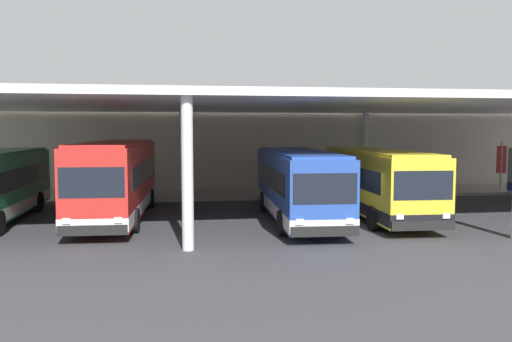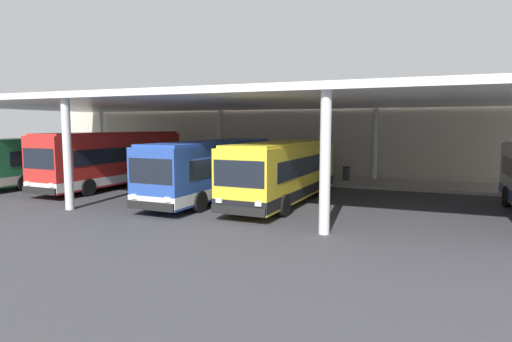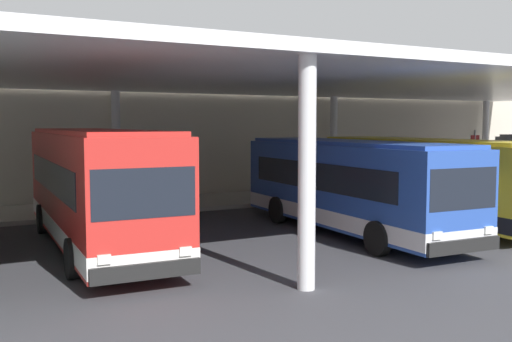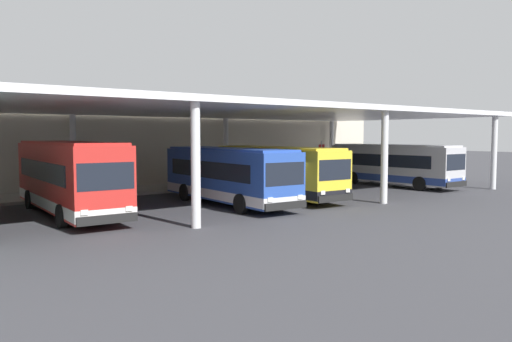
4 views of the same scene
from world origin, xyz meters
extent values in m
plane|color=#3D3D42|center=(0.00, 0.00, 0.00)|extent=(200.00, 200.00, 0.00)
cube|color=#A39E93|center=(0.00, 11.75, 0.09)|extent=(42.00, 4.50, 0.18)
cube|color=beige|center=(0.00, 15.00, 3.49)|extent=(48.00, 1.60, 6.98)
cube|color=silver|center=(0.00, 5.50, 5.40)|extent=(40.00, 17.00, 0.30)
cylinder|color=silver|center=(-6.17, -2.50, 2.62)|extent=(0.40, 0.40, 5.25)
cylinder|color=silver|center=(-6.17, 13.50, 2.62)|extent=(0.40, 0.40, 5.25)
cylinder|color=silver|center=(6.17, 13.50, 2.62)|extent=(0.40, 0.40, 5.25)
cylinder|color=black|center=(-13.46, 7.05, 0.50)|extent=(0.29, 1.00, 1.00)
cube|color=red|center=(-9.29, 4.34, 1.90)|extent=(2.95, 11.29, 3.10)
cube|color=white|center=(-9.29, 4.34, 0.70)|extent=(2.97, 11.31, 0.50)
cube|color=black|center=(-9.28, 4.49, 2.20)|extent=(2.91, 9.28, 0.90)
cube|color=black|center=(-9.51, -1.20, 2.25)|extent=(2.30, 0.21, 1.10)
cube|color=black|center=(-9.51, -1.29, 0.55)|extent=(2.45, 0.26, 0.36)
cube|color=red|center=(-9.29, 4.34, 3.51)|extent=(2.73, 10.84, 0.12)
cube|color=yellow|center=(-9.51, -1.17, 3.27)|extent=(1.75, 0.19, 0.28)
cube|color=white|center=(-10.41, -1.25, 0.90)|extent=(0.28, 0.09, 0.20)
cube|color=white|center=(-8.62, -1.32, 0.90)|extent=(0.28, 0.09, 0.20)
cylinder|color=black|center=(-10.65, 0.92, 0.50)|extent=(0.32, 1.01, 1.00)
cylinder|color=black|center=(-8.20, 0.82, 0.50)|extent=(0.32, 1.01, 1.00)
cylinder|color=black|center=(-10.39, 7.47, 0.50)|extent=(0.32, 1.01, 1.00)
cylinder|color=black|center=(-7.94, 7.37, 0.50)|extent=(0.32, 1.01, 1.00)
cube|color=#284CA8|center=(-1.14, 2.53, 1.70)|extent=(2.99, 10.51, 2.70)
cube|color=silver|center=(-1.14, 2.53, 0.70)|extent=(3.01, 10.53, 0.50)
cube|color=black|center=(-1.13, 2.68, 2.00)|extent=(2.94, 8.64, 0.90)
cube|color=black|center=(-1.38, -2.61, 2.05)|extent=(2.30, 0.23, 1.10)
cube|color=black|center=(-1.39, -2.70, 0.55)|extent=(2.45, 0.27, 0.36)
cube|color=#2A50B0|center=(-1.14, 2.53, 3.11)|extent=(2.77, 10.08, 0.12)
cube|color=yellow|center=(-1.38, -2.58, 2.87)|extent=(1.75, 0.20, 0.28)
cube|color=white|center=(-2.28, -2.65, 0.90)|extent=(0.28, 0.09, 0.20)
cube|color=white|center=(-0.49, -2.73, 0.90)|extent=(0.28, 0.09, 0.20)
cylinder|color=black|center=(-2.52, -0.63, 0.50)|extent=(0.33, 1.01, 1.00)
cylinder|color=black|center=(-0.07, -0.75, 0.50)|extent=(0.33, 1.01, 1.00)
cylinder|color=black|center=(-2.23, 5.45, 0.50)|extent=(0.33, 1.01, 1.00)
cylinder|color=black|center=(0.22, 5.33, 0.50)|extent=(0.33, 1.01, 1.00)
cube|color=yellow|center=(2.78, 3.04, 1.70)|extent=(2.98, 10.50, 2.70)
cube|color=black|center=(2.78, 3.04, 0.70)|extent=(3.00, 10.53, 0.50)
cube|color=black|center=(2.79, 3.19, 2.00)|extent=(2.93, 8.64, 0.90)
cube|color=black|center=(2.55, -2.11, 2.05)|extent=(2.30, 0.23, 1.10)
cube|color=black|center=(2.54, -2.20, 0.55)|extent=(2.45, 0.27, 0.36)
cube|color=yellow|center=(2.78, 3.04, 3.11)|extent=(2.76, 10.08, 0.12)
cube|color=yellow|center=(2.55, -2.08, 2.87)|extent=(1.75, 0.20, 0.28)
cube|color=white|center=(1.64, -2.14, 0.90)|extent=(0.28, 0.09, 0.20)
cube|color=white|center=(3.44, -2.23, 0.90)|extent=(0.28, 0.09, 0.20)
cylinder|color=black|center=(1.41, -0.12, 0.50)|extent=(0.33, 1.01, 1.00)
cylinder|color=black|center=(3.86, -0.24, 0.50)|extent=(0.33, 1.01, 1.00)
cylinder|color=black|center=(1.69, 5.95, 0.50)|extent=(0.33, 1.01, 1.00)
cylinder|color=black|center=(4.14, 5.84, 0.50)|extent=(0.33, 1.01, 1.00)
cube|color=#4C515B|center=(1.43, 11.75, 0.63)|extent=(1.80, 0.44, 0.08)
cube|color=#4C515B|center=(1.43, 11.95, 0.88)|extent=(1.80, 0.06, 0.44)
cube|color=#2D2D33|center=(0.73, 11.75, 0.41)|extent=(0.10, 0.36, 0.45)
cube|color=#2D2D33|center=(2.13, 11.75, 0.41)|extent=(0.10, 0.36, 0.45)
cylinder|color=#33383D|center=(4.46, 11.91, 0.63)|extent=(0.48, 0.48, 0.90)
cylinder|color=black|center=(4.46, 11.91, 1.12)|extent=(0.52, 0.52, 0.08)
cylinder|color=#B2B2B7|center=(14.58, 10.95, 1.78)|extent=(0.12, 0.12, 3.20)
cube|color=#B22323|center=(14.58, 10.93, 2.16)|extent=(0.70, 0.04, 1.80)
camera|label=1|loc=(-6.46, -19.95, 4.11)|focal=35.99mm
camera|label=2|loc=(9.53, -17.62, 3.99)|focal=29.60mm
camera|label=3|loc=(-13.35, -13.39, 3.74)|focal=41.03mm
camera|label=4|loc=(-16.76, -20.44, 3.88)|focal=35.01mm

